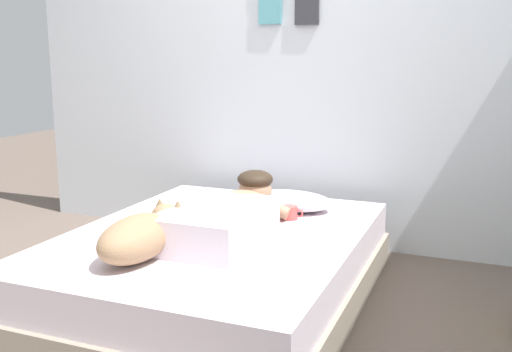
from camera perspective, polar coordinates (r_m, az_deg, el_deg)
name	(u,v)px	position (r m, az deg, el deg)	size (l,w,h in m)	color
ground_plane	(188,326)	(2.88, -6.73, -14.44)	(11.92, 11.92, 0.00)	#66564C
back_wall	(290,59)	(3.97, 3.40, 11.42)	(3.96, 0.12, 2.50)	silver
bed	(218,267)	(3.08, -3.77, -8.92)	(1.48, 1.92, 0.37)	gray
pillow	(289,201)	(3.44, 3.29, -2.43)	(0.52, 0.32, 0.11)	silver
person_lying	(229,215)	(2.94, -2.72, -3.84)	(0.43, 0.92, 0.27)	silver
dog	(141,235)	(2.66, -11.22, -5.73)	(0.26, 0.57, 0.21)	#9E7A56
coffee_cup	(290,213)	(3.25, 3.33, -3.61)	(0.12, 0.09, 0.07)	#D84C47
cell_phone	(168,232)	(3.03, -8.64, -5.51)	(0.07, 0.14, 0.01)	black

